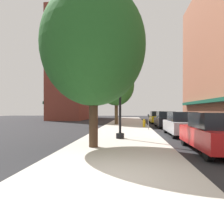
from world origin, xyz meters
name	(u,v)px	position (x,y,z in m)	size (l,w,h in m)	color
ground_plane	(163,126)	(4.00, 18.00, 0.00)	(90.00, 90.00, 0.00)	#232326
sidewalk_slab	(126,125)	(0.00, 19.00, 0.06)	(4.80, 50.00, 0.12)	#B7B2A8
building_far_background	(76,72)	(-11.01, 37.00, 9.87)	(6.80, 18.00, 19.79)	brown
lamppost	(120,86)	(-0.08, 7.00, 3.20)	(0.48, 0.48, 5.90)	black
fire_hydrant	(144,123)	(1.83, 15.56, 0.52)	(0.33, 0.26, 0.79)	gold
parking_meter_near	(148,120)	(2.05, 12.95, 0.95)	(0.14, 0.09, 1.31)	slate
tree_near	(93,46)	(-1.12, 4.09, 4.62)	(4.64, 4.64, 7.18)	#422D1E
tree_mid	(116,85)	(-1.21, 19.39, 4.77)	(4.26, 4.26, 7.12)	#4C3823
car_red	(214,133)	(4.00, 3.96, 0.81)	(1.80, 4.30, 1.66)	black
car_silver	(181,124)	(4.00, 9.62, 0.81)	(1.80, 4.30, 1.66)	black
car_black	(165,120)	(4.00, 16.21, 0.81)	(1.80, 4.30, 1.66)	black
car_yellow	(157,118)	(4.00, 23.01, 0.81)	(1.80, 4.30, 1.66)	black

